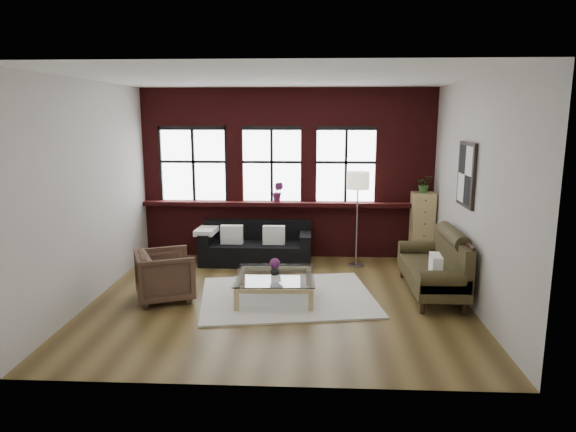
{
  "coord_description": "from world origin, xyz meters",
  "views": [
    {
      "loc": [
        0.49,
        -7.25,
        2.71
      ],
      "look_at": [
        0.1,
        0.6,
        1.15
      ],
      "focal_mm": 32.0,
      "sensor_mm": 36.0,
      "label": 1
    }
  ],
  "objects_px": {
    "armchair": "(165,276)",
    "floor_lamp": "(357,216)",
    "drawer_chest": "(422,227)",
    "coffee_table": "(275,287)",
    "dark_sofa": "(256,244)",
    "vintage_settee": "(432,263)",
    "vase": "(275,270)"
  },
  "relations": [
    {
      "from": "dark_sofa",
      "to": "armchair",
      "type": "height_order",
      "value": "armchair"
    },
    {
      "from": "drawer_chest",
      "to": "floor_lamp",
      "type": "height_order",
      "value": "floor_lamp"
    },
    {
      "from": "floor_lamp",
      "to": "vintage_settee",
      "type": "bearing_deg",
      "value": -54.91
    },
    {
      "from": "armchair",
      "to": "drawer_chest",
      "type": "distance_m",
      "value": 4.78
    },
    {
      "from": "drawer_chest",
      "to": "coffee_table",
      "type": "bearing_deg",
      "value": -140.24
    },
    {
      "from": "dark_sofa",
      "to": "vintage_settee",
      "type": "xyz_separation_m",
      "value": [
        2.85,
        -1.56,
        0.13
      ]
    },
    {
      "from": "dark_sofa",
      "to": "vintage_settee",
      "type": "bearing_deg",
      "value": -28.59
    },
    {
      "from": "floor_lamp",
      "to": "drawer_chest",
      "type": "bearing_deg",
      "value": 16.34
    },
    {
      "from": "vase",
      "to": "drawer_chest",
      "type": "xyz_separation_m",
      "value": [
        2.58,
        2.15,
        0.2
      ]
    },
    {
      "from": "armchair",
      "to": "floor_lamp",
      "type": "height_order",
      "value": "floor_lamp"
    },
    {
      "from": "dark_sofa",
      "to": "armchair",
      "type": "xyz_separation_m",
      "value": [
        -1.13,
        -1.99,
        0.0
      ]
    },
    {
      "from": "drawer_chest",
      "to": "vase",
      "type": "bearing_deg",
      "value": -140.24
    },
    {
      "from": "drawer_chest",
      "to": "dark_sofa",
      "type": "bearing_deg",
      "value": -175.17
    },
    {
      "from": "vase",
      "to": "floor_lamp",
      "type": "height_order",
      "value": "floor_lamp"
    },
    {
      "from": "armchair",
      "to": "floor_lamp",
      "type": "xyz_separation_m",
      "value": [
        2.97,
        1.89,
        0.56
      ]
    },
    {
      "from": "floor_lamp",
      "to": "vase",
      "type": "bearing_deg",
      "value": -126.98
    },
    {
      "from": "coffee_table",
      "to": "floor_lamp",
      "type": "height_order",
      "value": "floor_lamp"
    },
    {
      "from": "armchair",
      "to": "vase",
      "type": "distance_m",
      "value": 1.63
    },
    {
      "from": "vase",
      "to": "drawer_chest",
      "type": "bearing_deg",
      "value": 39.76
    },
    {
      "from": "vintage_settee",
      "to": "armchair",
      "type": "bearing_deg",
      "value": -173.79
    },
    {
      "from": "coffee_table",
      "to": "drawer_chest",
      "type": "height_order",
      "value": "drawer_chest"
    },
    {
      "from": "vintage_settee",
      "to": "armchair",
      "type": "xyz_separation_m",
      "value": [
        -3.99,
        -0.43,
        -0.13
      ]
    },
    {
      "from": "dark_sofa",
      "to": "vase",
      "type": "xyz_separation_m",
      "value": [
        0.49,
        -1.89,
        0.08
      ]
    },
    {
      "from": "dark_sofa",
      "to": "coffee_table",
      "type": "relative_size",
      "value": 1.75
    },
    {
      "from": "vintage_settee",
      "to": "armchair",
      "type": "distance_m",
      "value": 4.01
    },
    {
      "from": "vintage_settee",
      "to": "vase",
      "type": "height_order",
      "value": "vintage_settee"
    },
    {
      "from": "coffee_table",
      "to": "drawer_chest",
      "type": "relative_size",
      "value": 0.89
    },
    {
      "from": "drawer_chest",
      "to": "floor_lamp",
      "type": "xyz_separation_m",
      "value": [
        -1.24,
        -0.36,
        0.28
      ]
    },
    {
      "from": "drawer_chest",
      "to": "floor_lamp",
      "type": "relative_size",
      "value": 0.7
    },
    {
      "from": "dark_sofa",
      "to": "drawer_chest",
      "type": "xyz_separation_m",
      "value": [
        3.07,
        0.26,
        0.28
      ]
    },
    {
      "from": "dark_sofa",
      "to": "floor_lamp",
      "type": "relative_size",
      "value": 1.08
    },
    {
      "from": "vintage_settee",
      "to": "vase",
      "type": "distance_m",
      "value": 2.39
    }
  ]
}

